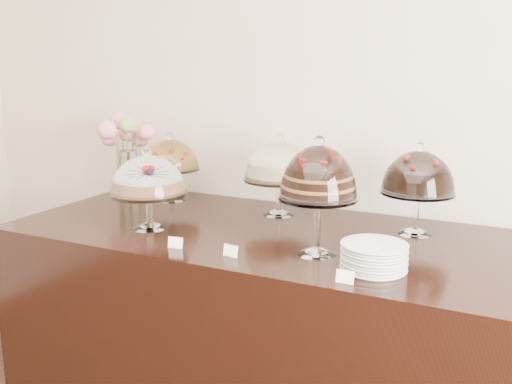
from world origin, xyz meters
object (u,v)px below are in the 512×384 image
at_px(cake_stand_dark_choco, 418,176).
at_px(plate_stack, 374,257).
at_px(cake_stand_fruit_tart, 170,157).
at_px(cake_stand_cheesecake, 279,164).
at_px(flower_vase, 125,144).
at_px(cake_stand_choco_layer, 318,177).
at_px(display_counter, 261,325).
at_px(cake_stand_sugar_sponge, 148,179).

xyz_separation_m(cake_stand_dark_choco, plate_stack, (-0.05, -0.51, -0.20)).
bearing_deg(cake_stand_fruit_tart, cake_stand_cheesecake, -1.81).
xyz_separation_m(cake_stand_cheesecake, flower_vase, (-0.96, 0.06, 0.03)).
distance_m(cake_stand_choco_layer, cake_stand_dark_choco, 0.52).
height_order(cake_stand_fruit_tart, flower_vase, flower_vase).
bearing_deg(plate_stack, cake_stand_dark_choco, 84.84).
distance_m(cake_stand_dark_choco, flower_vase, 1.61).
bearing_deg(flower_vase, cake_stand_fruit_tart, -7.09).
bearing_deg(display_counter, flower_vase, 161.71).
height_order(cake_stand_sugar_sponge, cake_stand_dark_choco, cake_stand_dark_choco).
distance_m(cake_stand_cheesecake, flower_vase, 0.96).
distance_m(display_counter, plate_stack, 0.80).
height_order(cake_stand_sugar_sponge, flower_vase, flower_vase).
height_order(cake_stand_dark_choco, flower_vase, flower_vase).
xyz_separation_m(cake_stand_sugar_sponge, flower_vase, (-0.54, 0.52, 0.05)).
height_order(cake_stand_choco_layer, plate_stack, cake_stand_choco_layer).
relative_size(flower_vase, plate_stack, 1.95).
xyz_separation_m(cake_stand_fruit_tart, plate_stack, (1.23, -0.55, -0.18)).
xyz_separation_m(display_counter, plate_stack, (0.57, -0.27, 0.50)).
height_order(cake_stand_cheesecake, plate_stack, cake_stand_cheesecake).
relative_size(display_counter, cake_stand_cheesecake, 5.58).
distance_m(display_counter, cake_stand_sugar_sponge, 0.83).
bearing_deg(cake_stand_fruit_tart, cake_stand_dark_choco, -2.16).
distance_m(cake_stand_cheesecake, cake_stand_dark_choco, 0.65).
xyz_separation_m(cake_stand_cheesecake, cake_stand_dark_choco, (0.65, -0.03, 0.00)).
relative_size(cake_stand_cheesecake, cake_stand_dark_choco, 1.00).
bearing_deg(cake_stand_sugar_sponge, cake_stand_fruit_tart, 113.97).
distance_m(cake_stand_choco_layer, cake_stand_cheesecake, 0.59).
distance_m(cake_stand_cheesecake, cake_stand_fruit_tart, 0.63).
relative_size(cake_stand_choco_layer, cake_stand_dark_choco, 1.16).
xyz_separation_m(cake_stand_dark_choco, cake_stand_fruit_tart, (-1.28, 0.05, -0.02)).
xyz_separation_m(cake_stand_sugar_sponge, cake_stand_fruit_tart, (-0.21, 0.48, 0.01)).
relative_size(cake_stand_sugar_sponge, cake_stand_dark_choco, 0.92).
xyz_separation_m(display_counter, cake_stand_cheesecake, (-0.04, 0.27, 0.70)).
xyz_separation_m(cake_stand_choco_layer, flower_vase, (-1.32, 0.53, -0.03)).
bearing_deg(flower_vase, display_counter, -18.29).
distance_m(display_counter, cake_stand_choco_layer, 0.84).
height_order(cake_stand_sugar_sponge, cake_stand_cheesecake, cake_stand_cheesecake).
xyz_separation_m(display_counter, flower_vase, (-0.99, 0.33, 0.72)).
bearing_deg(display_counter, plate_stack, -25.13).
relative_size(display_counter, flower_vase, 4.95).
bearing_deg(cake_stand_sugar_sponge, cake_stand_cheesecake, 47.72).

